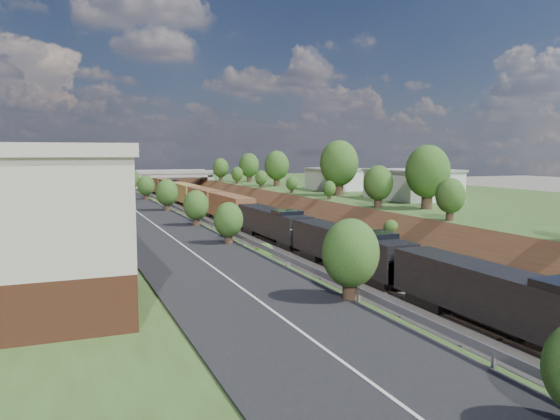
% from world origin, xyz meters
% --- Properties ---
extents(platform_right, '(44.00, 180.00, 5.00)m').
position_xyz_m(platform_right, '(33.00, 60.00, 2.50)').
color(platform_right, '#385021').
rests_on(platform_right, ground).
extents(embankment_left, '(10.00, 180.00, 10.00)m').
position_xyz_m(embankment_left, '(-11.00, 60.00, 0.00)').
color(embankment_left, brown).
rests_on(embankment_left, ground).
extents(embankment_right, '(10.00, 180.00, 10.00)m').
position_xyz_m(embankment_right, '(11.00, 60.00, 0.00)').
color(embankment_right, brown).
rests_on(embankment_right, ground).
extents(rail_left_track, '(1.58, 180.00, 0.18)m').
position_xyz_m(rail_left_track, '(-2.60, 60.00, 0.09)').
color(rail_left_track, gray).
rests_on(rail_left_track, ground).
extents(rail_right_track, '(1.58, 180.00, 0.18)m').
position_xyz_m(rail_right_track, '(2.60, 60.00, 0.09)').
color(rail_right_track, gray).
rests_on(rail_right_track, ground).
extents(road, '(8.00, 180.00, 0.10)m').
position_xyz_m(road, '(-15.50, 60.00, 5.05)').
color(road, black).
rests_on(road, platform_left).
extents(guardrail, '(0.10, 171.00, 0.70)m').
position_xyz_m(guardrail, '(-11.40, 59.80, 5.55)').
color(guardrail, '#99999E').
rests_on(guardrail, platform_left).
extents(commercial_building, '(14.30, 62.30, 7.00)m').
position_xyz_m(commercial_building, '(-28.00, 38.00, 8.51)').
color(commercial_building, brown).
rests_on(commercial_building, platform_left).
extents(overpass, '(24.50, 8.30, 7.40)m').
position_xyz_m(overpass, '(0.00, 122.00, 4.92)').
color(overpass, gray).
rests_on(overpass, ground).
extents(white_building_near, '(9.00, 12.00, 4.00)m').
position_xyz_m(white_building_near, '(23.50, 52.00, 7.00)').
color(white_building_near, silver).
rests_on(white_building_near, platform_right).
extents(white_building_far, '(8.00, 10.00, 3.60)m').
position_xyz_m(white_building_far, '(23.00, 74.00, 6.80)').
color(white_building_far, silver).
rests_on(white_building_far, platform_right).
extents(tree_right_large, '(5.25, 5.25, 7.61)m').
position_xyz_m(tree_right_large, '(17.00, 40.00, 9.38)').
color(tree_right_large, '#473323').
rests_on(tree_right_large, platform_right).
extents(tree_left_crest, '(2.45, 2.45, 3.55)m').
position_xyz_m(tree_left_crest, '(-11.80, 20.00, 7.04)').
color(tree_left_crest, '#473323').
rests_on(tree_left_crest, platform_left).
extents(freight_train, '(3.21, 163.17, 4.75)m').
position_xyz_m(freight_train, '(2.60, 87.94, 2.71)').
color(freight_train, black).
rests_on(freight_train, ground).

